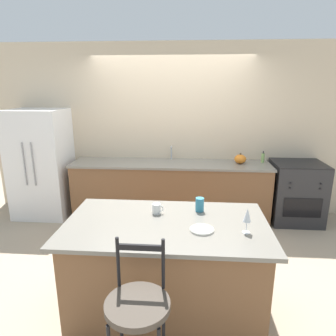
{
  "coord_description": "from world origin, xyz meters",
  "views": [
    {
      "loc": [
        0.3,
        -4.12,
        2.06
      ],
      "look_at": [
        0.04,
        -0.68,
        1.1
      ],
      "focal_mm": 32.0,
      "sensor_mm": 36.0,
      "label": 1
    }
  ],
  "objects_px": {
    "pumpkin_decoration": "(240,159)",
    "tumbler_cup": "(200,205)",
    "bar_stool_near": "(138,319)",
    "dinner_plate": "(202,229)",
    "coffee_mug": "(156,209)",
    "refrigerator": "(42,164)",
    "soap_bottle": "(263,158)",
    "oven_range": "(296,192)",
    "wine_glass": "(247,216)"
  },
  "relations": [
    {
      "from": "coffee_mug",
      "to": "pumpkin_decoration",
      "type": "bearing_deg",
      "value": 61.28
    },
    {
      "from": "bar_stool_near",
      "to": "dinner_plate",
      "type": "bearing_deg",
      "value": 58.15
    },
    {
      "from": "oven_range",
      "to": "tumbler_cup",
      "type": "bearing_deg",
      "value": -130.15
    },
    {
      "from": "wine_glass",
      "to": "soap_bottle",
      "type": "distance_m",
      "value": 2.45
    },
    {
      "from": "bar_stool_near",
      "to": "dinner_plate",
      "type": "xyz_separation_m",
      "value": [
        0.42,
        0.68,
        0.3
      ]
    },
    {
      "from": "refrigerator",
      "to": "bar_stool_near",
      "type": "bearing_deg",
      "value": -54.5
    },
    {
      "from": "coffee_mug",
      "to": "pumpkin_decoration",
      "type": "xyz_separation_m",
      "value": [
        1.07,
        1.96,
        0.02
      ]
    },
    {
      "from": "oven_range",
      "to": "wine_glass",
      "type": "distance_m",
      "value": 2.58
    },
    {
      "from": "refrigerator",
      "to": "bar_stool_near",
      "type": "xyz_separation_m",
      "value": [
        2.04,
        -2.87,
        -0.25
      ]
    },
    {
      "from": "tumbler_cup",
      "to": "soap_bottle",
      "type": "bearing_deg",
      "value": 62.32
    },
    {
      "from": "dinner_plate",
      "to": "wine_glass",
      "type": "xyz_separation_m",
      "value": [
        0.36,
        -0.01,
        0.14
      ]
    },
    {
      "from": "oven_range",
      "to": "dinner_plate",
      "type": "height_order",
      "value": "oven_range"
    },
    {
      "from": "refrigerator",
      "to": "dinner_plate",
      "type": "relative_size",
      "value": 8.44
    },
    {
      "from": "dinner_plate",
      "to": "wine_glass",
      "type": "distance_m",
      "value": 0.38
    },
    {
      "from": "refrigerator",
      "to": "wine_glass",
      "type": "bearing_deg",
      "value": -37.88
    },
    {
      "from": "oven_range",
      "to": "tumbler_cup",
      "type": "xyz_separation_m",
      "value": [
        -1.53,
        -1.82,
        0.5
      ]
    },
    {
      "from": "refrigerator",
      "to": "tumbler_cup",
      "type": "distance_m",
      "value": 3.04
    },
    {
      "from": "oven_range",
      "to": "bar_stool_near",
      "type": "xyz_separation_m",
      "value": [
        -1.95,
        -2.89,
        0.14
      ]
    },
    {
      "from": "wine_glass",
      "to": "refrigerator",
      "type": "bearing_deg",
      "value": 142.12
    },
    {
      "from": "bar_stool_near",
      "to": "wine_glass",
      "type": "distance_m",
      "value": 1.12
    },
    {
      "from": "dinner_plate",
      "to": "tumbler_cup",
      "type": "bearing_deg",
      "value": 91.42
    },
    {
      "from": "refrigerator",
      "to": "coffee_mug",
      "type": "xyz_separation_m",
      "value": [
        2.05,
        -1.88,
        0.1
      ]
    },
    {
      "from": "refrigerator",
      "to": "dinner_plate",
      "type": "height_order",
      "value": "refrigerator"
    },
    {
      "from": "dinner_plate",
      "to": "coffee_mug",
      "type": "height_order",
      "value": "coffee_mug"
    },
    {
      "from": "oven_range",
      "to": "wine_glass",
      "type": "relative_size",
      "value": 4.46
    },
    {
      "from": "wine_glass",
      "to": "coffee_mug",
      "type": "bearing_deg",
      "value": 157.45
    },
    {
      "from": "oven_range",
      "to": "pumpkin_decoration",
      "type": "relative_size",
      "value": 5.29
    },
    {
      "from": "refrigerator",
      "to": "coffee_mug",
      "type": "distance_m",
      "value": 2.78
    },
    {
      "from": "oven_range",
      "to": "wine_glass",
      "type": "xyz_separation_m",
      "value": [
        -1.17,
        -2.22,
        0.58
      ]
    },
    {
      "from": "coffee_mug",
      "to": "soap_bottle",
      "type": "bearing_deg",
      "value": 54.96
    },
    {
      "from": "dinner_plate",
      "to": "coffee_mug",
      "type": "bearing_deg",
      "value": 143.16
    },
    {
      "from": "refrigerator",
      "to": "oven_range",
      "type": "bearing_deg",
      "value": 0.4
    },
    {
      "from": "bar_stool_near",
      "to": "soap_bottle",
      "type": "distance_m",
      "value": 3.38
    },
    {
      "from": "refrigerator",
      "to": "wine_glass",
      "type": "distance_m",
      "value": 3.58
    },
    {
      "from": "coffee_mug",
      "to": "pumpkin_decoration",
      "type": "relative_size",
      "value": 0.63
    },
    {
      "from": "oven_range",
      "to": "soap_bottle",
      "type": "bearing_deg",
      "value": 164.8
    },
    {
      "from": "wine_glass",
      "to": "coffee_mug",
      "type": "xyz_separation_m",
      "value": [
        -0.77,
        0.32,
        -0.1
      ]
    },
    {
      "from": "tumbler_cup",
      "to": "soap_bottle",
      "type": "distance_m",
      "value": 2.21
    },
    {
      "from": "soap_bottle",
      "to": "coffee_mug",
      "type": "bearing_deg",
      "value": -125.04
    },
    {
      "from": "bar_stool_near",
      "to": "coffee_mug",
      "type": "distance_m",
      "value": 1.05
    },
    {
      "from": "dinner_plate",
      "to": "pumpkin_decoration",
      "type": "bearing_deg",
      "value": 73.82
    },
    {
      "from": "refrigerator",
      "to": "coffee_mug",
      "type": "height_order",
      "value": "refrigerator"
    },
    {
      "from": "tumbler_cup",
      "to": "dinner_plate",
      "type": "bearing_deg",
      "value": -88.58
    },
    {
      "from": "tumbler_cup",
      "to": "bar_stool_near",
      "type": "bearing_deg",
      "value": -111.01
    },
    {
      "from": "pumpkin_decoration",
      "to": "tumbler_cup",
      "type": "bearing_deg",
      "value": -109.62
    },
    {
      "from": "pumpkin_decoration",
      "to": "soap_bottle",
      "type": "height_order",
      "value": "soap_bottle"
    },
    {
      "from": "wine_glass",
      "to": "coffee_mug",
      "type": "relative_size",
      "value": 1.89
    },
    {
      "from": "wine_glass",
      "to": "tumbler_cup",
      "type": "height_order",
      "value": "wine_glass"
    },
    {
      "from": "tumbler_cup",
      "to": "pumpkin_decoration",
      "type": "bearing_deg",
      "value": 70.38
    },
    {
      "from": "oven_range",
      "to": "coffee_mug",
      "type": "relative_size",
      "value": 8.42
    }
  ]
}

